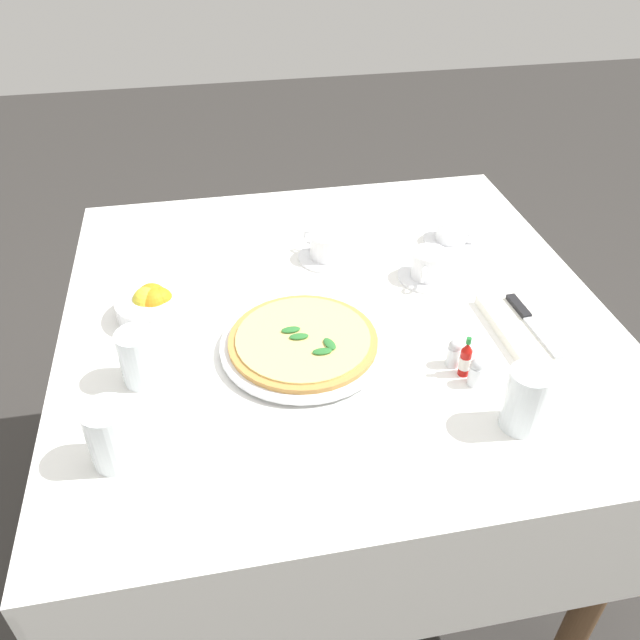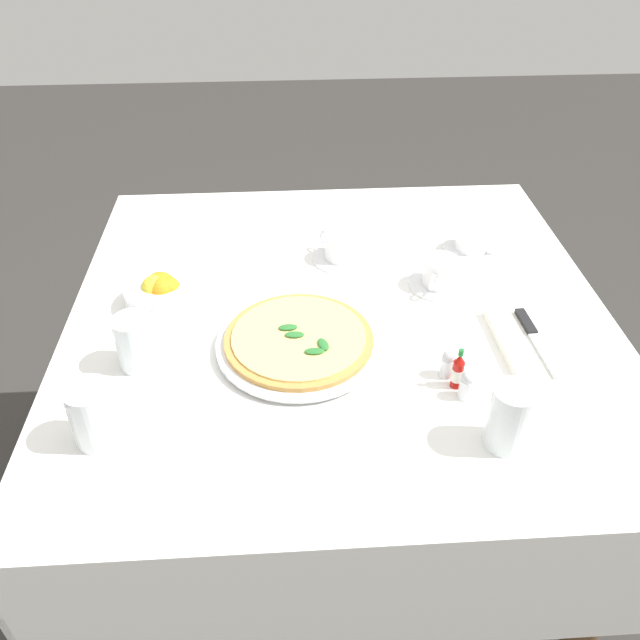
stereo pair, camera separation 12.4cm
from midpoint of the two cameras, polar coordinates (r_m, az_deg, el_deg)
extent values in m
plane|color=#33302D|center=(1.86, 3.30, -18.25)|extent=(8.00, 8.00, 0.00)
cube|color=white|center=(1.31, 4.45, 0.51)|extent=(1.09, 1.09, 0.02)
cube|color=white|center=(1.44, -17.70, -5.08)|extent=(1.09, 0.01, 0.28)
cube|color=white|center=(1.56, 24.21, -3.18)|extent=(1.09, 0.01, 0.28)
cube|color=white|center=(1.84, 2.13, 6.91)|extent=(0.01, 1.09, 0.28)
cube|color=white|center=(1.07, 7.94, -23.99)|extent=(0.01, 1.09, 0.28)
cylinder|color=brown|center=(1.91, -11.38, -0.96)|extent=(0.06, 0.06, 0.74)
cylinder|color=brown|center=(1.33, -15.45, -25.80)|extent=(0.06, 0.06, 0.74)
cylinder|color=brown|center=(1.99, 15.28, 0.07)|extent=(0.06, 0.06, 0.74)
cylinder|color=brown|center=(1.44, 25.73, -22.25)|extent=(0.06, 0.06, 0.74)
cylinder|color=white|center=(1.20, 1.06, -2.52)|extent=(0.19, 0.19, 0.01)
cylinder|color=white|center=(1.19, 1.06, -2.19)|extent=(0.31, 0.31, 0.01)
cylinder|color=#C68E47|center=(1.19, 1.07, -1.82)|extent=(0.28, 0.28, 0.01)
cylinder|color=#EFD17A|center=(1.18, 1.07, -1.56)|extent=(0.25, 0.25, 0.00)
ellipsoid|color=#2D7533|center=(1.18, 0.71, -1.42)|extent=(0.02, 0.04, 0.01)
ellipsoid|color=#2D7533|center=(1.20, 0.08, -0.77)|extent=(0.02, 0.04, 0.01)
ellipsoid|color=#2D7533|center=(1.14, 2.60, -2.92)|extent=(0.02, 0.04, 0.01)
ellipsoid|color=#2D7533|center=(1.16, 3.36, -2.30)|extent=(0.04, 0.03, 0.01)
cylinder|color=white|center=(1.54, 15.58, 6.02)|extent=(0.13, 0.13, 0.01)
cylinder|color=white|center=(1.53, 15.75, 6.91)|extent=(0.08, 0.08, 0.05)
torus|color=white|center=(1.52, 17.57, 6.50)|extent=(0.02, 0.03, 0.03)
cylinder|color=black|center=(1.52, 15.89, 7.60)|extent=(0.07, 0.07, 0.00)
cylinder|color=white|center=(1.46, 4.32, 5.46)|extent=(0.13, 0.13, 0.01)
cylinder|color=white|center=(1.44, 4.37, 6.49)|extent=(0.08, 0.08, 0.06)
torus|color=white|center=(1.47, 2.90, 7.30)|extent=(0.03, 0.03, 0.03)
cylinder|color=black|center=(1.43, 4.42, 7.29)|extent=(0.07, 0.07, 0.00)
cylinder|color=white|center=(1.40, 13.08, 3.03)|extent=(0.13, 0.13, 0.01)
cylinder|color=white|center=(1.39, 13.26, 4.14)|extent=(0.08, 0.08, 0.06)
torus|color=white|center=(1.34, 12.65, 3.22)|extent=(0.03, 0.02, 0.03)
cylinder|color=black|center=(1.37, 13.41, 5.03)|extent=(0.07, 0.07, 0.00)
cylinder|color=white|center=(1.04, -16.42, -8.26)|extent=(0.07, 0.07, 0.11)
cylinder|color=silver|center=(1.06, -16.25, -8.93)|extent=(0.06, 0.06, 0.07)
cylinder|color=white|center=(1.05, 19.86, -8.35)|extent=(0.07, 0.07, 0.11)
cylinder|color=silver|center=(1.08, 19.52, -9.48)|extent=(0.06, 0.06, 0.05)
cylinder|color=white|center=(1.17, -13.26, -2.06)|extent=(0.07, 0.07, 0.10)
cylinder|color=silver|center=(1.18, -13.13, -2.74)|extent=(0.06, 0.06, 0.07)
cube|color=white|center=(1.29, 21.20, -2.07)|extent=(0.22, 0.14, 0.02)
cube|color=silver|center=(1.24, 22.23, -3.06)|extent=(0.12, 0.03, 0.01)
cube|color=black|center=(1.31, 20.53, -0.25)|extent=(0.08, 0.02, 0.01)
cylinder|color=white|center=(1.33, -11.31, 2.07)|extent=(0.15, 0.15, 0.04)
sphere|color=orange|center=(1.32, -11.36, 2.50)|extent=(0.06, 0.06, 0.06)
sphere|color=orange|center=(1.32, -10.87, 2.64)|extent=(0.05, 0.05, 0.05)
sphere|color=orange|center=(1.33, -11.47, 2.81)|extent=(0.06, 0.06, 0.06)
sphere|color=yellow|center=(1.32, -11.79, 2.58)|extent=(0.06, 0.06, 0.06)
cylinder|color=#B7140F|center=(1.15, 15.22, -4.83)|extent=(0.02, 0.02, 0.05)
cylinder|color=white|center=(1.15, 15.22, -4.83)|extent=(0.02, 0.02, 0.02)
cone|color=#B7140F|center=(1.12, 15.51, -3.49)|extent=(0.02, 0.02, 0.02)
cylinder|color=#1E722D|center=(1.12, 15.63, -2.95)|extent=(0.01, 0.01, 0.01)
cylinder|color=white|center=(1.14, 16.02, -6.02)|extent=(0.03, 0.03, 0.04)
cylinder|color=white|center=(1.14, 15.97, -6.24)|extent=(0.02, 0.02, 0.03)
sphere|color=silver|center=(1.12, 16.23, -5.13)|extent=(0.02, 0.02, 0.02)
cylinder|color=white|center=(1.17, 14.33, -4.22)|extent=(0.03, 0.03, 0.04)
cylinder|color=#38332D|center=(1.17, 14.28, -4.43)|extent=(0.02, 0.02, 0.03)
sphere|color=silver|center=(1.15, 14.51, -3.33)|extent=(0.02, 0.02, 0.02)
camera|label=1|loc=(0.06, -87.14, 2.20)|focal=35.85mm
camera|label=2|loc=(0.06, 92.86, -2.20)|focal=35.85mm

